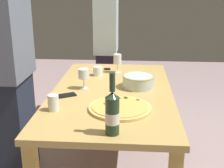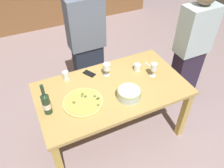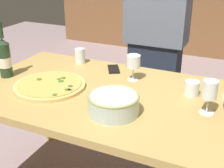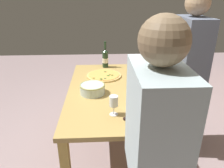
{
  "view_description": "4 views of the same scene",
  "coord_description": "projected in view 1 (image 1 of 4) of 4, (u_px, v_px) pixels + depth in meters",
  "views": [
    {
      "loc": [
        -2.19,
        -0.16,
        1.52
      ],
      "look_at": [
        0.0,
        0.0,
        0.8
      ],
      "focal_mm": 49.41,
      "sensor_mm": 36.0,
      "label": 1
    },
    {
      "loc": [
        -0.75,
        -1.59,
        2.36
      ],
      "look_at": [
        0.0,
        0.0,
        0.8
      ],
      "focal_mm": 35.75,
      "sensor_mm": 36.0,
      "label": 2
    },
    {
      "loc": [
        0.62,
        -1.35,
        1.46
      ],
      "look_at": [
        0.0,
        0.0,
        0.8
      ],
      "focal_mm": 48.09,
      "sensor_mm": 36.0,
      "label": 3
    },
    {
      "loc": [
        2.03,
        -0.1,
        1.69
      ],
      "look_at": [
        0.0,
        0.0,
        0.8
      ],
      "focal_mm": 34.73,
      "sensor_mm": 36.0,
      "label": 4
    }
  ],
  "objects": [
    {
      "name": "person_guest_left",
      "position": [
        106.0,
        50.0,
        3.43
      ],
      "size": [
        0.42,
        0.24,
        1.61
      ],
      "rotation": [
        0.0,
        0.0,
        -3.02
      ],
      "color": "#2D2338",
      "rests_on": "ground"
    },
    {
      "name": "dining_table",
      "position": [
        112.0,
        102.0,
        2.35
      ],
      "size": [
        1.6,
        0.9,
        0.75
      ],
      "color": "tan",
      "rests_on": "ground"
    },
    {
      "name": "pizza",
      "position": [
        120.0,
        108.0,
        1.98
      ],
      "size": [
        0.41,
        0.41,
        0.03
      ],
      "color": "#E4BA6C",
      "rests_on": "dining_table"
    },
    {
      "name": "wine_glass_near_pizza",
      "position": [
        117.0,
        60.0,
        2.76
      ],
      "size": [
        0.07,
        0.07,
        0.17
      ],
      "color": "white",
      "rests_on": "dining_table"
    },
    {
      "name": "wine_glass_by_bottle",
      "position": [
        84.0,
        74.0,
        2.34
      ],
      "size": [
        0.08,
        0.08,
        0.16
      ],
      "color": "white",
      "rests_on": "dining_table"
    },
    {
      "name": "wine_bottle",
      "position": [
        112.0,
        113.0,
        1.62
      ],
      "size": [
        0.08,
        0.08,
        0.34
      ],
      "color": "#223A23",
      "rests_on": "dining_table"
    },
    {
      "name": "cup_ceramic",
      "position": [
        53.0,
        103.0,
        1.95
      ],
      "size": [
        0.07,
        0.07,
        0.1
      ],
      "primitive_type": "cylinder",
      "color": "white",
      "rests_on": "dining_table"
    },
    {
      "name": "cell_phone",
      "position": [
        66.0,
        95.0,
        2.21
      ],
      "size": [
        0.13,
        0.16,
        0.01
      ],
      "primitive_type": "cube",
      "rotation": [
        0.0,
        0.0,
        3.66
      ],
      "color": "black",
      "rests_on": "dining_table"
    },
    {
      "name": "serving_bowl",
      "position": [
        138.0,
        81.0,
        2.39
      ],
      "size": [
        0.25,
        0.25,
        0.1
      ],
      "color": "silver",
      "rests_on": "dining_table"
    },
    {
      "name": "pizza_knife",
      "position": [
        103.0,
        69.0,
        2.88
      ],
      "size": [
        0.05,
        0.18,
        0.02
      ],
      "color": "silver",
      "rests_on": "dining_table"
    },
    {
      "name": "cup_amber",
      "position": [
        98.0,
        71.0,
        2.7
      ],
      "size": [
        0.08,
        0.08,
        0.08
      ],
      "primitive_type": "cylinder",
      "color": "white",
      "rests_on": "dining_table"
    },
    {
      "name": "person_host",
      "position": [
        12.0,
        74.0,
        2.35
      ],
      "size": [
        0.44,
        0.24,
        1.7
      ],
      "rotation": [
        0.0,
        0.0,
        -1.58
      ],
      "color": "#202736",
      "rests_on": "ground"
    }
  ]
}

